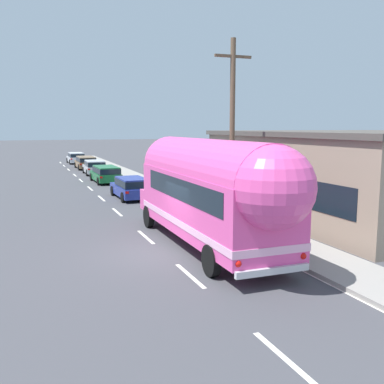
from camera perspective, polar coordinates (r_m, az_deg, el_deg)
ground_plane at (r=16.40m, az=-3.61°, el=-7.81°), size 300.00×300.00×0.00m
lane_markings at (r=29.41m, az=-6.62°, el=-0.63°), size 3.68×80.00×0.01m
sidewalk_slab at (r=27.12m, az=-0.44°, el=-1.18°), size 2.34×90.00×0.15m
roadside_building at (r=25.45m, az=21.95°, el=2.36°), size 12.87×14.62×4.34m
utility_pole at (r=20.70m, az=5.17°, el=7.93°), size 1.80×0.24×8.50m
painted_bus at (r=16.25m, az=2.59°, el=0.36°), size 2.63×11.79×4.12m
car_lead at (r=28.68m, az=-7.78°, el=0.70°), size 1.94×4.47×1.37m
car_second at (r=37.30m, az=-10.99°, el=2.40°), size 2.01×4.80×1.37m
car_third at (r=43.96m, az=-12.40°, el=3.23°), size 1.94×4.33×1.37m
car_fourth at (r=50.12m, az=-13.47°, el=3.81°), size 1.98×4.82×1.37m
car_fifth at (r=58.00m, az=-14.66°, el=4.34°), size 1.96×4.55×1.37m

